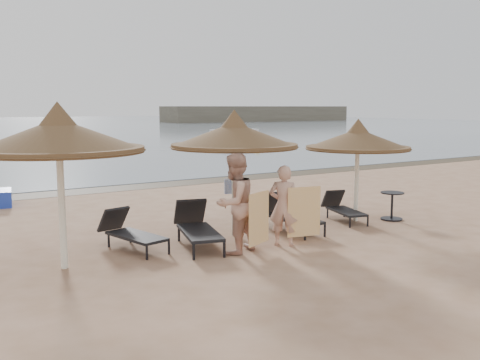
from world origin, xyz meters
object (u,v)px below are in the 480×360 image
object	(u,v)px
palapa_center	(234,136)
side_table	(392,207)
lounger_far_left	(130,231)
person_left	(235,196)
lounger_near_right	(287,214)
person_right	(284,199)
lounger_near_left	(197,226)
lounger_far_right	(342,208)
palapa_left	(59,136)
palapa_right	(358,140)

from	to	relation	value
palapa_center	side_table	distance (m)	4.83
lounger_far_left	side_table	distance (m)	6.85
side_table	person_left	xyz separation A→B (m)	(-5.13, -0.50, 0.83)
lounger_near_right	side_table	size ratio (longest dim) A/B	2.64
palapa_center	person_right	size ratio (longest dim) A/B	1.45
palapa_center	lounger_near_left	world-z (taller)	palapa_center
lounger_far_left	lounger_far_right	xyz separation A→B (m)	(5.66, -0.31, -0.03)
lounger_near_left	side_table	distance (m)	5.50
palapa_left	lounger_far_left	size ratio (longest dim) A/B	1.63
lounger_near_right	lounger_far_right	distance (m)	1.89
person_left	palapa_right	bearing A→B (deg)	172.50
palapa_right	lounger_near_left	size ratio (longest dim) A/B	1.25
palapa_right	lounger_far_left	size ratio (longest dim) A/B	1.42
palapa_left	person_right	bearing A→B (deg)	-11.20
side_table	person_right	world-z (taller)	person_right
palapa_center	side_table	world-z (taller)	palapa_center
palapa_left	palapa_right	bearing A→B (deg)	0.85
lounger_near_right	lounger_far_right	size ratio (longest dim) A/B	1.12
palapa_left	side_table	world-z (taller)	palapa_left
lounger_far_right	side_table	distance (m)	1.30
lounger_near_left	palapa_right	bearing A→B (deg)	14.71
palapa_left	palapa_right	distance (m)	7.40
palapa_center	lounger_far_right	size ratio (longest dim) A/B	1.69
palapa_center	person_right	bearing A→B (deg)	-72.90
lounger_far_left	person_left	xyz separation A→B (m)	(1.65, -1.47, 0.81)
side_table	person_right	xyz separation A→B (m)	(-3.96, -0.57, 0.65)
palapa_left	palapa_center	size ratio (longest dim) A/B	1.05
palapa_center	lounger_near_left	xyz separation A→B (m)	(-1.13, -0.29, -1.87)
lounger_far_left	palapa_left	bearing A→B (deg)	-168.98
palapa_center	lounger_far_left	size ratio (longest dim) A/B	1.54
side_table	person_right	bearing A→B (deg)	-171.80
palapa_left	lounger_near_left	distance (m)	3.45
lounger_far_left	person_right	distance (m)	3.28
side_table	person_left	bearing A→B (deg)	-174.44
palapa_left	lounger_near_right	bearing A→B (deg)	2.81
lounger_far_right	person_left	xyz separation A→B (m)	(-4.01, -1.16, 0.84)
lounger_far_right	person_left	distance (m)	4.26
palapa_left	lounger_near_right	xyz separation A→B (m)	(5.29, 0.26, -2.02)
lounger_far_left	lounger_far_right	size ratio (longest dim) A/B	1.10
palapa_right	person_left	xyz separation A→B (m)	(-4.23, -0.90, -0.92)
lounger_near_left	lounger_far_right	xyz separation A→B (m)	(4.37, 0.21, -0.08)
palapa_left	lounger_near_right	world-z (taller)	palapa_left
lounger_near_left	person_right	world-z (taller)	person_right
palapa_right	lounger_near_left	bearing A→B (deg)	179.38
lounger_far_right	side_table	bearing A→B (deg)	-15.00
lounger_near_left	lounger_near_right	distance (m)	2.49
lounger_near_right	lounger_far_left	bearing A→B (deg)	173.76
palapa_left	person_right	distance (m)	4.64
lounger_near_right	person_left	distance (m)	2.50
person_right	lounger_near_left	bearing A→B (deg)	10.39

